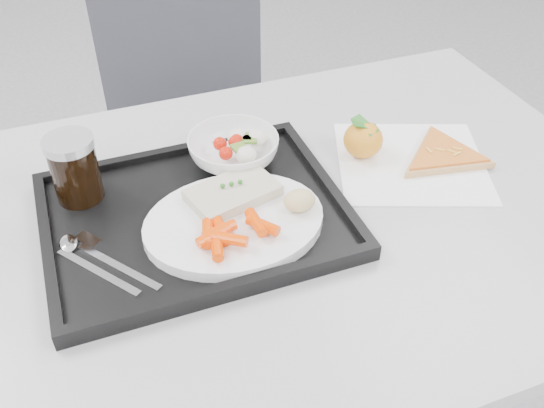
% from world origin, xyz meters
% --- Properties ---
extents(table, '(1.20, 0.80, 0.75)m').
position_xyz_m(table, '(0.00, 0.30, 0.68)').
color(table, '#BCBCBF').
rests_on(table, ground).
extents(chair, '(0.46, 0.46, 0.93)m').
position_xyz_m(chair, '(0.04, 0.96, 0.54)').
color(chair, '#383940').
rests_on(chair, ground).
extents(tray, '(0.45, 0.35, 0.03)m').
position_xyz_m(tray, '(-0.11, 0.32, 0.76)').
color(tray, black).
rests_on(tray, table).
extents(dinner_plate, '(0.27, 0.27, 0.02)m').
position_xyz_m(dinner_plate, '(-0.06, 0.27, 0.77)').
color(dinner_plate, white).
rests_on(dinner_plate, tray).
extents(fish_fillet, '(0.15, 0.11, 0.03)m').
position_xyz_m(fish_fillet, '(-0.05, 0.32, 0.79)').
color(fish_fillet, beige).
rests_on(fish_fillet, dinner_plate).
extents(bread_roll, '(0.06, 0.06, 0.03)m').
position_xyz_m(bread_roll, '(0.03, 0.26, 0.80)').
color(bread_roll, beige).
rests_on(bread_roll, dinner_plate).
extents(salad_bowl, '(0.15, 0.15, 0.05)m').
position_xyz_m(salad_bowl, '(-0.01, 0.43, 0.79)').
color(salad_bowl, white).
rests_on(salad_bowl, tray).
extents(cola_glass, '(0.08, 0.08, 0.11)m').
position_xyz_m(cola_glass, '(-0.27, 0.43, 0.82)').
color(cola_glass, black).
rests_on(cola_glass, tray).
extents(cutlery, '(0.13, 0.16, 0.01)m').
position_xyz_m(cutlery, '(-0.27, 0.28, 0.77)').
color(cutlery, silver).
rests_on(cutlery, tray).
extents(napkin, '(0.32, 0.31, 0.00)m').
position_xyz_m(napkin, '(0.28, 0.34, 0.75)').
color(napkin, white).
rests_on(napkin, table).
extents(tangerine, '(0.07, 0.07, 0.07)m').
position_xyz_m(tangerine, '(0.21, 0.39, 0.79)').
color(tangerine, orange).
rests_on(tangerine, napkin).
extents(pizza_slice, '(0.24, 0.24, 0.02)m').
position_xyz_m(pizza_slice, '(0.33, 0.33, 0.76)').
color(pizza_slice, '#E0A672').
rests_on(pizza_slice, napkin).
extents(carrot_pile, '(0.12, 0.08, 0.02)m').
position_xyz_m(carrot_pile, '(-0.08, 0.23, 0.79)').
color(carrot_pile, '#F84100').
rests_on(carrot_pile, dinner_plate).
extents(salad_contents, '(0.09, 0.09, 0.03)m').
position_xyz_m(salad_contents, '(-0.00, 0.43, 0.80)').
color(salad_contents, red).
rests_on(salad_contents, salad_bowl).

